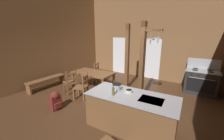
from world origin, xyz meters
TOP-DOWN VIEW (x-y plane):
  - ground_plane at (0.00, 0.00)m, footprint 7.66×7.95m
  - wall_back at (0.00, 3.65)m, footprint 7.66×0.14m
  - wall_left at (-3.50, 0.00)m, footprint 0.14×7.95m
  - glazed_door_back_left at (-1.54, 3.57)m, footprint 1.00×0.01m
  - glazed_panel_back_right at (0.34, 3.57)m, footprint 0.84×0.01m
  - kitchen_island at (1.27, -0.59)m, footprint 2.23×1.12m
  - stove_range at (2.59, 2.89)m, footprint 1.17×0.86m
  - support_post_with_pot_rack at (1.03, 0.66)m, footprint 0.66×0.28m
  - support_post_center at (-0.02, 1.57)m, footprint 0.14×0.14m
  - dining_table at (-1.20, 0.80)m, footprint 1.74×0.97m
  - ladderback_chair_near_window at (-1.65, -0.03)m, footprint 0.55×0.55m
  - ladderback_chair_by_post at (-1.59, 1.67)m, footprint 0.53×0.53m
  - ladderback_chair_at_table_end at (-0.92, -0.11)m, footprint 0.57×0.57m
  - bench_along_left_wall at (-2.92, -0.27)m, footprint 0.39×1.67m
  - backpack at (-1.07, -1.11)m, footprint 0.32×0.34m
  - stockpot_on_counter at (0.80, -0.51)m, footprint 0.30×0.23m
  - mixing_bowl_on_counter at (1.14, -0.46)m, footprint 0.18×0.18m
  - bottle_tall_on_counter at (0.91, -0.83)m, footprint 0.06×0.06m

SIDE VIEW (x-z plane):
  - ground_plane at x=0.00m, z-range -0.10..0.00m
  - bench_along_left_wall at x=-2.92m, z-range 0.09..0.53m
  - backpack at x=-1.07m, z-range 0.02..0.61m
  - kitchen_island at x=1.27m, z-range 0.00..0.90m
  - ladderback_chair_near_window at x=-1.65m, z-range -0.02..0.93m
  - ladderback_chair_by_post at x=-1.59m, z-range -0.02..0.93m
  - ladderback_chair_at_table_end at x=-0.92m, z-range -0.02..0.93m
  - stove_range at x=2.59m, z-range -0.18..1.14m
  - dining_table at x=-1.20m, z-range 0.28..1.02m
  - mixing_bowl_on_counter at x=1.14m, z-range 0.90..0.96m
  - stockpot_on_counter at x=0.80m, z-range 0.90..1.06m
  - bottle_tall_on_counter at x=0.91m, z-range 0.87..1.12m
  - glazed_door_back_left at x=-1.54m, z-range 0.00..2.05m
  - glazed_panel_back_right at x=0.34m, z-range 0.00..2.05m
  - support_post_center at x=-0.02m, z-range 0.00..2.67m
  - support_post_with_pot_rack at x=1.03m, z-range 0.11..2.78m
  - wall_back at x=0.00m, z-range 0.00..4.32m
  - wall_left at x=-3.50m, z-range 0.00..4.32m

